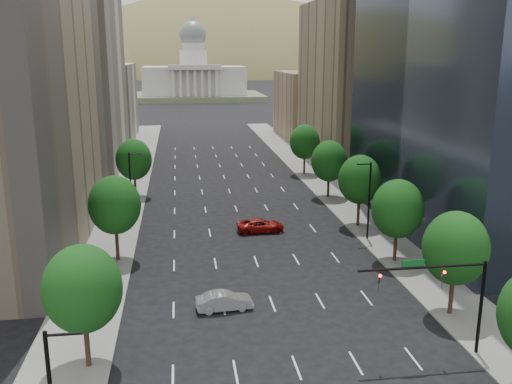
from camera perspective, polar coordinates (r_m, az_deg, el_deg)
name	(u,v)px	position (r m, az deg, el deg)	size (l,w,h in m)	color
sidewalk_left	(112,236)	(67.02, -14.48, -4.39)	(6.00, 200.00, 0.15)	slate
sidewalk_right	(369,225)	(70.36, 11.49, -3.34)	(6.00, 200.00, 0.15)	slate
midrise_cream_left	(78,71)	(107.70, -17.68, 11.70)	(14.00, 30.00, 35.00)	beige
filler_left	(104,102)	(140.81, -15.24, 8.82)	(14.00, 26.00, 18.00)	beige
parking_tan_right	(351,84)	(108.32, 9.69, 10.84)	(14.00, 30.00, 30.00)	#8C7759
filler_right	(310,105)	(140.59, 5.52, 8.83)	(14.00, 26.00, 16.00)	#8C7759
tree_right_1	(456,248)	(47.14, 19.68, -5.42)	(5.20, 5.20, 8.75)	#382316
tree_right_2	(398,209)	(57.55, 14.25, -1.68)	(5.20, 5.20, 8.61)	#382316
tree_right_3	(360,180)	(68.38, 10.54, 1.25)	(5.20, 5.20, 8.89)	#382316
tree_right_4	(329,161)	(81.57, 7.47, 3.14)	(5.20, 5.20, 8.46)	#382316
tree_right_5	(305,142)	(96.81, 4.99, 5.11)	(5.20, 5.20, 8.75)	#382316
tree_left_0	(83,289)	(38.87, -17.27, -9.42)	(5.20, 5.20, 8.75)	#382316
tree_left_1	(115,205)	(57.55, -14.22, -1.31)	(5.20, 5.20, 8.97)	#382316
tree_left_2	(134,160)	(82.87, -12.35, 3.25)	(5.20, 5.20, 8.68)	#382316
streetlight_rn	(369,199)	(63.85, 11.41, -0.67)	(1.70, 0.20, 9.00)	black
streetlight_ln	(131,186)	(70.31, -12.62, 0.63)	(1.70, 0.20, 9.00)	black
traffic_signal	(449,288)	(40.85, 19.09, -9.27)	(9.12, 0.40, 7.38)	black
capitol	(194,80)	(253.31, -6.34, 11.28)	(60.00, 40.00, 35.20)	#596647
foothills	(218,108)	(606.90, -3.93, 8.56)	(720.00, 413.00, 263.00)	olive
car_silver	(224,301)	(47.24, -3.24, -11.05)	(1.64, 4.69, 1.55)	#A8A9AE
car_red_far	(261,226)	(66.49, 0.47, -3.44)	(2.57, 5.58, 1.55)	maroon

